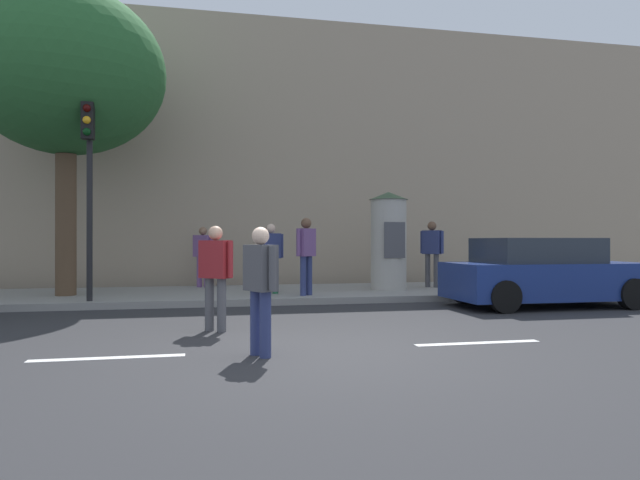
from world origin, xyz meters
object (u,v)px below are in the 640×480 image
(poster_column, at_px, (389,240))
(traffic_light, at_px, (89,168))
(pedestrian_in_light_jacket, at_px, (203,252))
(pedestrian_tallest, at_px, (215,269))
(pedestrian_near_pole, at_px, (271,253))
(parked_car_dark, at_px, (543,273))
(street_tree, at_px, (66,73))
(pedestrian_with_bag, at_px, (432,248))
(pedestrian_in_red_top, at_px, (261,281))
(pedestrian_with_backpack, at_px, (306,250))

(poster_column, bearing_deg, traffic_light, -167.59)
(traffic_light, height_order, pedestrian_in_light_jacket, traffic_light)
(pedestrian_tallest, relative_size, pedestrian_near_pole, 0.99)
(pedestrian_tallest, relative_size, parked_car_dark, 0.40)
(traffic_light, height_order, street_tree, street_tree)
(traffic_light, xyz_separation_m, street_tree, (-0.77, 1.54, 2.35))
(poster_column, distance_m, pedestrian_with_bag, 1.43)
(traffic_light, xyz_separation_m, pedestrian_near_pole, (3.89, 0.98, -1.79))
(traffic_light, bearing_deg, street_tree, 116.57)
(pedestrian_tallest, bearing_deg, parked_car_dark, 15.50)
(street_tree, height_order, pedestrian_in_light_jacket, street_tree)
(pedestrian_with_bag, bearing_deg, pedestrian_near_pole, -167.99)
(traffic_light, relative_size, pedestrian_in_red_top, 2.60)
(pedestrian_with_backpack, bearing_deg, pedestrian_in_light_jacket, 129.63)
(traffic_light, distance_m, poster_column, 7.32)
(pedestrian_with_bag, height_order, parked_car_dark, pedestrian_with_bag)
(traffic_light, relative_size, pedestrian_tallest, 2.50)
(pedestrian_tallest, xyz_separation_m, pedestrian_near_pole, (1.40, 4.44, 0.16))
(pedestrian_with_backpack, bearing_deg, pedestrian_with_bag, 22.33)
(pedestrian_near_pole, distance_m, pedestrian_in_light_jacket, 2.71)
(pedestrian_tallest, height_order, pedestrian_with_bag, pedestrian_with_bag)
(poster_column, height_order, parked_car_dark, poster_column)
(poster_column, bearing_deg, pedestrian_in_red_top, -119.84)
(pedestrian_near_pole, height_order, pedestrian_with_bag, pedestrian_with_bag)
(pedestrian_near_pole, bearing_deg, pedestrian_in_red_top, -98.07)
(street_tree, bearing_deg, pedestrian_in_light_jacket, 28.11)
(pedestrian_in_light_jacket, bearing_deg, parked_car_dark, -33.77)
(parked_car_dark, bearing_deg, pedestrian_near_pole, 155.39)
(street_tree, xyz_separation_m, parked_car_dark, (10.16, -3.08, -4.55))
(pedestrian_in_red_top, relative_size, pedestrian_in_light_jacket, 0.96)
(pedestrian_in_red_top, bearing_deg, parked_car_dark, 31.57)
(pedestrian_in_red_top, distance_m, parked_car_dark, 7.55)
(poster_column, bearing_deg, pedestrian_tallest, -132.10)
(pedestrian_tallest, xyz_separation_m, pedestrian_in_red_top, (0.49, -2.03, -0.05))
(street_tree, height_order, pedestrian_in_red_top, street_tree)
(pedestrian_in_red_top, bearing_deg, poster_column, 60.16)
(traffic_light, distance_m, pedestrian_in_red_top, 6.56)
(poster_column, relative_size, pedestrian_with_bag, 1.41)
(pedestrian_tallest, bearing_deg, pedestrian_with_bag, 42.52)
(poster_column, xyz_separation_m, pedestrian_with_bag, (1.36, 0.39, -0.21))
(traffic_light, relative_size, pedestrian_near_pole, 2.46)
(pedestrian_with_bag, bearing_deg, street_tree, -177.53)
(pedestrian_tallest, bearing_deg, pedestrian_in_light_jacket, 91.39)
(pedestrian_with_bag, distance_m, pedestrian_in_light_jacket, 6.17)
(poster_column, xyz_separation_m, street_tree, (-7.77, -0.00, 3.83))
(pedestrian_with_backpack, relative_size, pedestrian_in_light_jacket, 1.09)
(pedestrian_in_light_jacket, bearing_deg, pedestrian_with_backpack, -50.37)
(pedestrian_with_backpack, bearing_deg, poster_column, 25.74)
(pedestrian_with_bag, height_order, pedestrian_with_backpack, pedestrian_with_backpack)
(traffic_light, relative_size, street_tree, 0.58)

